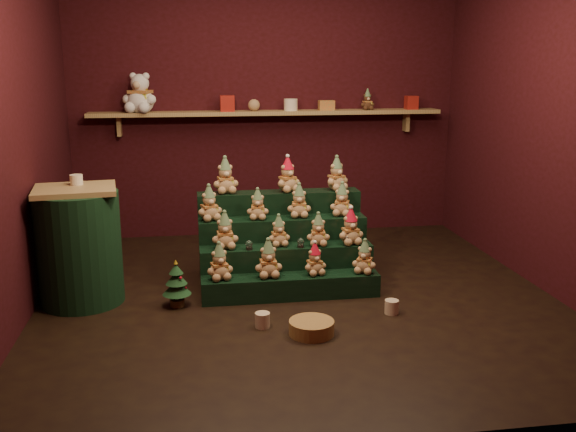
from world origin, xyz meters
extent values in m
plane|color=black|center=(0.00, 0.00, 0.00)|extent=(4.00, 4.00, 0.00)
cube|color=black|center=(0.00, 2.05, 1.40)|extent=(4.00, 0.10, 2.80)
cube|color=black|center=(0.00, -2.05, 1.40)|extent=(4.00, 0.10, 2.80)
cube|color=black|center=(-2.05, 0.00, 1.40)|extent=(0.10, 4.00, 2.80)
cube|color=black|center=(2.05, 0.00, 1.40)|extent=(0.10, 4.00, 2.80)
cube|color=tan|center=(0.00, 1.87, 1.30)|extent=(3.60, 0.26, 0.04)
cube|color=tan|center=(-1.50, 1.94, 1.18)|extent=(0.04, 0.12, 0.20)
cube|color=tan|center=(1.50, 1.94, 1.18)|extent=(0.04, 0.12, 0.20)
cube|color=black|center=(-0.06, 0.01, 0.09)|extent=(1.40, 0.22, 0.18)
cube|color=black|center=(-0.06, 0.23, 0.18)|extent=(1.40, 0.22, 0.36)
cube|color=black|center=(-0.06, 0.45, 0.27)|extent=(1.40, 0.22, 0.54)
cube|color=black|center=(-0.06, 0.67, 0.36)|extent=(1.40, 0.22, 0.72)
cylinder|color=black|center=(-0.37, 0.17, 0.37)|extent=(0.05, 0.05, 0.02)
sphere|color=white|center=(-0.37, 0.17, 0.41)|extent=(0.06, 0.06, 0.06)
cylinder|color=black|center=(0.05, 0.17, 0.37)|extent=(0.05, 0.05, 0.02)
sphere|color=white|center=(0.05, 0.17, 0.41)|extent=(0.06, 0.06, 0.06)
cylinder|color=black|center=(0.43, 0.17, 0.37)|extent=(0.06, 0.06, 0.02)
sphere|color=white|center=(0.43, 0.17, 0.42)|extent=(0.07, 0.07, 0.07)
cube|color=tan|center=(-1.67, 0.16, 0.89)|extent=(0.65, 0.56, 0.04)
cylinder|color=black|center=(-1.67, 0.16, 0.43)|extent=(0.63, 0.63, 0.87)
cylinder|color=beige|center=(-1.67, 0.26, 0.94)|extent=(0.10, 0.10, 0.08)
cylinder|color=#432F17|center=(-0.94, -0.05, 0.03)|extent=(0.11, 0.11, 0.05)
cone|color=#123318|center=(-0.94, -0.05, 0.15)|extent=(0.22, 0.22, 0.11)
cone|color=#123318|center=(-0.94, -0.05, 0.23)|extent=(0.16, 0.16, 0.10)
cone|color=#123318|center=(-0.94, -0.05, 0.30)|extent=(0.11, 0.11, 0.08)
cone|color=gold|center=(-0.94, -0.05, 0.35)|extent=(0.03, 0.03, 0.03)
cylinder|color=beige|center=(-0.35, -0.54, 0.05)|extent=(0.11, 0.11, 0.11)
cylinder|color=beige|center=(0.63, -0.44, 0.05)|extent=(0.10, 0.10, 0.10)
cylinder|color=olive|center=(-0.03, -0.71, 0.05)|extent=(0.36, 0.36, 0.10)
cube|color=#AC241A|center=(-0.42, 1.85, 1.40)|extent=(0.14, 0.14, 0.16)
cylinder|color=beige|center=(0.23, 1.85, 1.38)|extent=(0.14, 0.14, 0.12)
cube|color=#AC241A|center=(1.52, 1.85, 1.39)|extent=(0.12, 0.12, 0.14)
sphere|color=tan|center=(-0.15, 1.85, 1.38)|extent=(0.12, 0.12, 0.12)
cube|color=#E95821|center=(0.60, 1.85, 1.37)|extent=(0.16, 0.10, 0.10)
camera|label=1|loc=(-0.81, -4.71, 1.82)|focal=40.00mm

